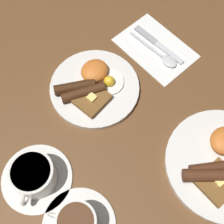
{
  "coord_description": "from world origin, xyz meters",
  "views": [
    {
      "loc": [
        0.24,
        0.33,
        0.71
      ],
      "look_at": [
        0.02,
        0.09,
        0.03
      ],
      "focal_mm": 50.0,
      "sensor_mm": 36.0,
      "label": 1
    }
  ],
  "objects_px": {
    "breakfast_plate_near": "(93,86)",
    "spoon": "(164,58)",
    "breakfast_plate_far": "(223,163)",
    "teacup_far": "(77,223)",
    "knife": "(156,42)",
    "teacup_near": "(34,176)"
  },
  "relations": [
    {
      "from": "teacup_far",
      "to": "knife",
      "type": "xyz_separation_m",
      "value": [
        -0.47,
        -0.22,
        -0.02
      ]
    },
    {
      "from": "teacup_near",
      "to": "spoon",
      "type": "distance_m",
      "value": 0.46
    },
    {
      "from": "teacup_near",
      "to": "knife",
      "type": "xyz_separation_m",
      "value": [
        -0.48,
        -0.08,
        -0.02
      ]
    },
    {
      "from": "breakfast_plate_near",
      "to": "breakfast_plate_far",
      "type": "distance_m",
      "value": 0.36
    },
    {
      "from": "breakfast_plate_near",
      "to": "knife",
      "type": "xyz_separation_m",
      "value": [
        -0.23,
        0.01,
        -0.01
      ]
    },
    {
      "from": "spoon",
      "to": "breakfast_plate_near",
      "type": "bearing_deg",
      "value": -108.85
    },
    {
      "from": "breakfast_plate_far",
      "to": "teacup_near",
      "type": "height_order",
      "value": "teacup_near"
    },
    {
      "from": "teacup_far",
      "to": "spoon",
      "type": "relative_size",
      "value": 0.96
    },
    {
      "from": "breakfast_plate_far",
      "to": "teacup_near",
      "type": "bearing_deg",
      "value": -38.23
    },
    {
      "from": "teacup_far",
      "to": "knife",
      "type": "height_order",
      "value": "teacup_far"
    },
    {
      "from": "breakfast_plate_near",
      "to": "teacup_far",
      "type": "xyz_separation_m",
      "value": [
        0.25,
        0.23,
        0.02
      ]
    },
    {
      "from": "knife",
      "to": "breakfast_plate_far",
      "type": "bearing_deg",
      "value": -23.99
    },
    {
      "from": "breakfast_plate_far",
      "to": "knife",
      "type": "height_order",
      "value": "breakfast_plate_far"
    },
    {
      "from": "breakfast_plate_far",
      "to": "teacup_far",
      "type": "distance_m",
      "value": 0.35
    },
    {
      "from": "breakfast_plate_far",
      "to": "teacup_near",
      "type": "xyz_separation_m",
      "value": [
        0.34,
        -0.26,
        0.02
      ]
    },
    {
      "from": "breakfast_plate_far",
      "to": "teacup_near",
      "type": "relative_size",
      "value": 1.67
    },
    {
      "from": "breakfast_plate_far",
      "to": "teacup_near",
      "type": "distance_m",
      "value": 0.43
    },
    {
      "from": "teacup_far",
      "to": "spoon",
      "type": "distance_m",
      "value": 0.48
    },
    {
      "from": "knife",
      "to": "spoon",
      "type": "xyz_separation_m",
      "value": [
        0.02,
        0.05,
        0.0
      ]
    },
    {
      "from": "breakfast_plate_near",
      "to": "spoon",
      "type": "xyz_separation_m",
      "value": [
        -0.2,
        0.06,
        -0.01
      ]
    },
    {
      "from": "teacup_near",
      "to": "breakfast_plate_near",
      "type": "bearing_deg",
      "value": -160.42
    },
    {
      "from": "teacup_far",
      "to": "knife",
      "type": "distance_m",
      "value": 0.52
    }
  ]
}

